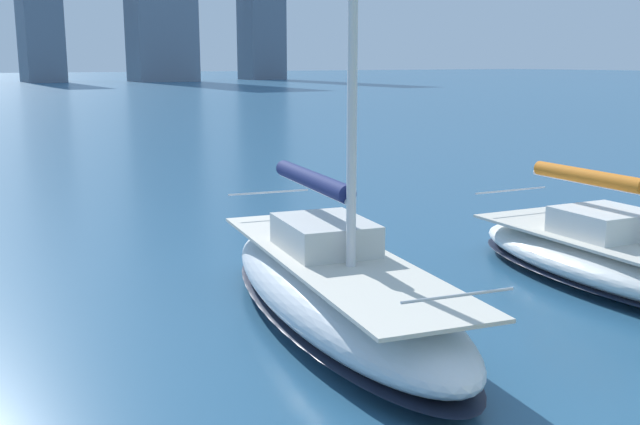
{
  "coord_description": "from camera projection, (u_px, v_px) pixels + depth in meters",
  "views": [
    {
      "loc": [
        6.22,
        3.22,
        4.59
      ],
      "look_at": [
        0.21,
        -6.84,
        2.2
      ],
      "focal_mm": 42.0,
      "sensor_mm": 36.0,
      "label": 1
    }
  ],
  "objects": [
    {
      "name": "sailboat_navy",
      "position": [
        335.0,
        285.0,
        13.08
      ],
      "size": [
        3.88,
        8.98,
        11.72
      ],
      "color": "silver",
      "rests_on": "ground"
    },
    {
      "name": "sailboat_orange",
      "position": [
        618.0,
        257.0,
        15.52
      ],
      "size": [
        3.54,
        7.97,
        10.19
      ],
      "color": "white",
      "rests_on": "ground"
    }
  ]
}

